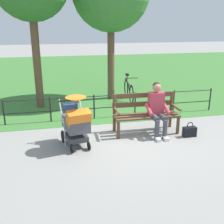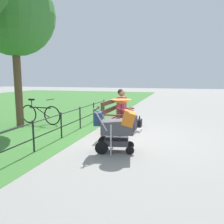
{
  "view_description": "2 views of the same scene",
  "coord_description": "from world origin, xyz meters",
  "px_view_note": "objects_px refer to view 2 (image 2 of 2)",
  "views": [
    {
      "loc": [
        1.65,
        5.89,
        2.62
      ],
      "look_at": [
        0.38,
        0.03,
        0.62
      ],
      "focal_mm": 43.14,
      "sensor_mm": 36.0,
      "label": 1
    },
    {
      "loc": [
        5.89,
        1.63,
        1.6
      ],
      "look_at": [
        0.58,
        0.08,
        0.76
      ],
      "focal_mm": 36.1,
      "sensor_mm": 36.0,
      "label": 2
    }
  ],
  "objects_px": {
    "person_on_bench": "(125,109)",
    "tree_near_bench": "(14,15)",
    "handbag": "(139,123)",
    "bicycle": "(40,114)",
    "park_bench": "(116,114)",
    "stroller": "(118,125)"
  },
  "relations": [
    {
      "from": "tree_near_bench",
      "to": "person_on_bench",
      "type": "bearing_deg",
      "value": 96.59
    },
    {
      "from": "handbag",
      "to": "tree_near_bench",
      "type": "bearing_deg",
      "value": -73.53
    },
    {
      "from": "person_on_bench",
      "to": "park_bench",
      "type": "bearing_deg",
      "value": -44.8
    },
    {
      "from": "park_bench",
      "to": "bicycle",
      "type": "height_order",
      "value": "park_bench"
    },
    {
      "from": "person_on_bench",
      "to": "bicycle",
      "type": "relative_size",
      "value": 0.77
    },
    {
      "from": "tree_near_bench",
      "to": "bicycle",
      "type": "relative_size",
      "value": 2.93
    },
    {
      "from": "stroller",
      "to": "handbag",
      "type": "relative_size",
      "value": 3.11
    },
    {
      "from": "person_on_bench",
      "to": "bicycle",
      "type": "xyz_separation_m",
      "value": [
        -0.15,
        -3.08,
        -0.31
      ]
    },
    {
      "from": "park_bench",
      "to": "stroller",
      "type": "height_order",
      "value": "stroller"
    },
    {
      "from": "stroller",
      "to": "tree_near_bench",
      "type": "relative_size",
      "value": 0.24
    },
    {
      "from": "park_bench",
      "to": "stroller",
      "type": "xyz_separation_m",
      "value": [
        1.76,
        0.52,
        0.07
      ]
    },
    {
      "from": "handbag",
      "to": "stroller",
      "type": "bearing_deg",
      "value": -0.7
    },
    {
      "from": "person_on_bench",
      "to": "tree_near_bench",
      "type": "height_order",
      "value": "tree_near_bench"
    },
    {
      "from": "person_on_bench",
      "to": "tree_near_bench",
      "type": "bearing_deg",
      "value": -83.41
    },
    {
      "from": "park_bench",
      "to": "stroller",
      "type": "distance_m",
      "value": 1.83
    },
    {
      "from": "park_bench",
      "to": "handbag",
      "type": "bearing_deg",
      "value": 149.79
    },
    {
      "from": "handbag",
      "to": "bicycle",
      "type": "height_order",
      "value": "bicycle"
    },
    {
      "from": "stroller",
      "to": "bicycle",
      "type": "height_order",
      "value": "stroller"
    },
    {
      "from": "person_on_bench",
      "to": "tree_near_bench",
      "type": "distance_m",
      "value": 4.53
    },
    {
      "from": "stroller",
      "to": "tree_near_bench",
      "type": "distance_m",
      "value": 5.05
    },
    {
      "from": "person_on_bench",
      "to": "tree_near_bench",
      "type": "xyz_separation_m",
      "value": [
        0.4,
        -3.48,
        2.87
      ]
    },
    {
      "from": "park_bench",
      "to": "bicycle",
      "type": "relative_size",
      "value": 0.97
    }
  ]
}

